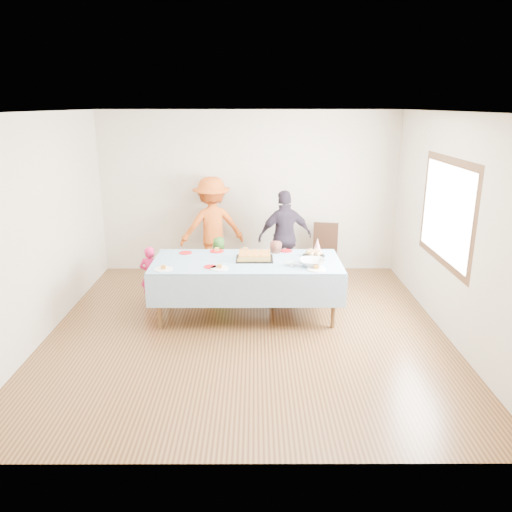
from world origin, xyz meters
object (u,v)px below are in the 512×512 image
at_px(party_table, 247,265).
at_px(adult_left, 212,227).
at_px(dining_chair, 325,248).
at_px(birthday_cake, 254,256).

relative_size(party_table, adult_left, 1.51).
distance_m(party_table, dining_chair, 1.96).
relative_size(dining_chair, adult_left, 0.56).
bearing_deg(party_table, birthday_cake, 31.51).
bearing_deg(party_table, dining_chair, 49.91).
bearing_deg(birthday_cake, party_table, -148.49).
distance_m(party_table, adult_left, 1.82).
bearing_deg(party_table, adult_left, 109.28).
distance_m(party_table, birthday_cake, 0.16).
bearing_deg(adult_left, birthday_cake, 98.03).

